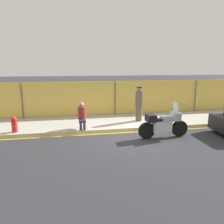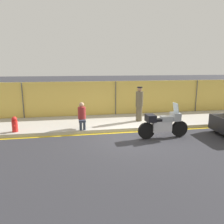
# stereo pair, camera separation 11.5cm
# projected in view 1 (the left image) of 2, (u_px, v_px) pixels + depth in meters

# --- Properties ---
(ground_plane) EXTENTS (120.00, 120.00, 0.00)m
(ground_plane) POSITION_uv_depth(u_px,v_px,m) (133.00, 137.00, 9.57)
(ground_plane) COLOR #2D2D33
(sidewalk) EXTENTS (39.39, 3.14, 0.16)m
(sidewalk) POSITION_uv_depth(u_px,v_px,m) (121.00, 122.00, 11.85)
(sidewalk) COLOR #ADA89E
(sidewalk) RESTS_ON ground_plane
(curb_paint_stripe) EXTENTS (39.39, 0.18, 0.01)m
(curb_paint_stripe) POSITION_uv_depth(u_px,v_px,m) (129.00, 132.00, 10.27)
(curb_paint_stripe) COLOR gold
(curb_paint_stripe) RESTS_ON ground_plane
(storefront_fence) EXTENTS (37.42, 0.17, 2.17)m
(storefront_fence) POSITION_uv_depth(u_px,v_px,m) (115.00, 99.00, 13.23)
(storefront_fence) COLOR gold
(storefront_fence) RESTS_ON ground_plane
(motorcycle) EXTENTS (2.26, 0.54, 1.51)m
(motorcycle) POSITION_uv_depth(u_px,v_px,m) (163.00, 124.00, 9.39)
(motorcycle) COLOR black
(motorcycle) RESTS_ON ground_plane
(officer_standing) EXTENTS (0.39, 0.39, 1.83)m
(officer_standing) POSITION_uv_depth(u_px,v_px,m) (139.00, 104.00, 11.56)
(officer_standing) COLOR brown
(officer_standing) RESTS_ON sidewalk
(person_seated_on_curb) EXTENTS (0.37, 0.64, 1.24)m
(person_seated_on_curb) POSITION_uv_depth(u_px,v_px,m) (82.00, 114.00, 10.21)
(person_seated_on_curb) COLOR #2D3342
(person_seated_on_curb) RESTS_ON sidewalk
(fire_hydrant) EXTENTS (0.25, 0.31, 0.70)m
(fire_hydrant) POSITION_uv_depth(u_px,v_px,m) (14.00, 125.00, 9.68)
(fire_hydrant) COLOR red
(fire_hydrant) RESTS_ON sidewalk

